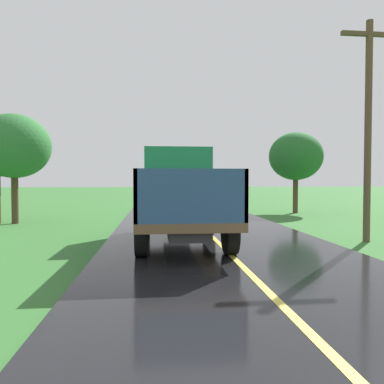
% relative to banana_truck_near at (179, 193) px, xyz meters
% --- Properties ---
extents(banana_truck_near, '(2.38, 5.82, 2.80)m').
position_rel_banana_truck_near_xyz_m(banana_truck_near, '(0.00, 0.00, 0.00)').
color(banana_truck_near, '#2D2D30').
rests_on(banana_truck_near, road_surface).
extents(utility_pole_roadside, '(1.74, 0.20, 6.56)m').
position_rel_banana_truck_near_xyz_m(utility_pole_roadside, '(5.60, -0.67, 2.06)').
color(utility_pole_roadside, brown).
rests_on(utility_pole_roadside, ground).
extents(roadside_tree_mid_right, '(3.01, 3.01, 4.65)m').
position_rel_banana_truck_near_xyz_m(roadside_tree_mid_right, '(-6.65, 5.15, 1.81)').
color(roadside_tree_mid_right, '#4C3823').
rests_on(roadside_tree_mid_right, ground).
extents(roadside_tree_far_left, '(2.97, 2.97, 4.53)m').
position_rel_banana_truck_near_xyz_m(roadside_tree_far_left, '(7.15, 8.71, 1.70)').
color(roadside_tree_far_left, '#4C3823').
rests_on(roadside_tree_far_left, ground).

